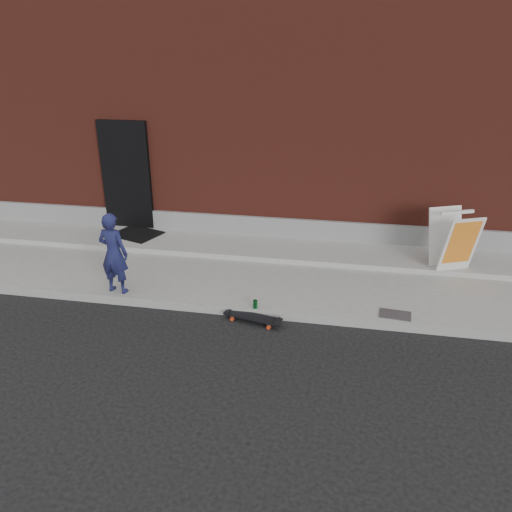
% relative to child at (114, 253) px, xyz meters
% --- Properties ---
extents(ground, '(80.00, 80.00, 0.00)m').
position_rel_child_xyz_m(ground, '(1.65, -0.20, -0.83)').
color(ground, black).
rests_on(ground, ground).
extents(sidewalk, '(20.00, 3.00, 0.15)m').
position_rel_child_xyz_m(sidewalk, '(1.65, 1.30, -0.75)').
color(sidewalk, slate).
rests_on(sidewalk, ground).
extents(apron, '(20.00, 1.20, 0.10)m').
position_rel_child_xyz_m(apron, '(1.65, 2.20, -0.63)').
color(apron, gray).
rests_on(apron, sidewalk).
extents(building, '(20.00, 8.10, 5.00)m').
position_rel_child_xyz_m(building, '(1.65, 6.79, 1.67)').
color(building, '#5C2219').
rests_on(building, ground).
extents(child, '(0.53, 0.39, 1.36)m').
position_rel_child_xyz_m(child, '(0.00, 0.00, 0.00)').
color(child, '#181A44').
rests_on(child, sidewalk).
extents(skateboard, '(0.91, 0.42, 0.10)m').
position_rel_child_xyz_m(skateboard, '(2.34, -0.32, -0.75)').
color(skateboard, red).
rests_on(skateboard, ground).
extents(pizza_sign, '(0.88, 0.94, 1.05)m').
position_rel_child_xyz_m(pizza_sign, '(5.52, 1.78, -0.05)').
color(pizza_sign, silver).
rests_on(pizza_sign, apron).
extents(soda_can, '(0.07, 0.07, 0.13)m').
position_rel_child_xyz_m(soda_can, '(2.35, -0.15, -0.61)').
color(soda_can, '#187B32').
rests_on(soda_can, sidewalk).
extents(doormat, '(1.11, 1.00, 0.03)m').
position_rel_child_xyz_m(doormat, '(-0.65, 2.33, -0.57)').
color(doormat, black).
rests_on(doormat, apron).
extents(utility_plate, '(0.50, 0.35, 0.01)m').
position_rel_child_xyz_m(utility_plate, '(4.47, 0.02, -0.67)').
color(utility_plate, '#5A5A60').
rests_on(utility_plate, sidewalk).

